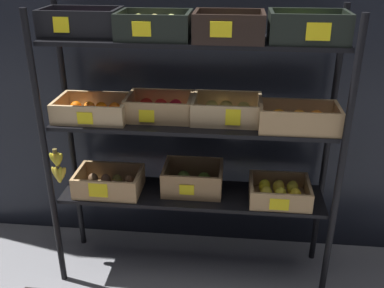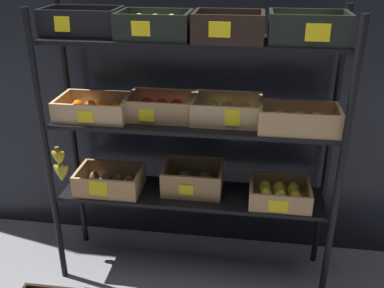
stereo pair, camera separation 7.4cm
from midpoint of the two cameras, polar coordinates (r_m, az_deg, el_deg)
ground_plane at (r=2.65m, az=0.83°, el=-15.77°), size 10.00×10.00×0.00m
storefront_wall at (r=2.42m, az=2.16°, el=14.71°), size 3.81×0.12×2.61m
display_rack at (r=2.16m, az=1.04°, el=3.82°), size 1.52×0.37×1.47m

